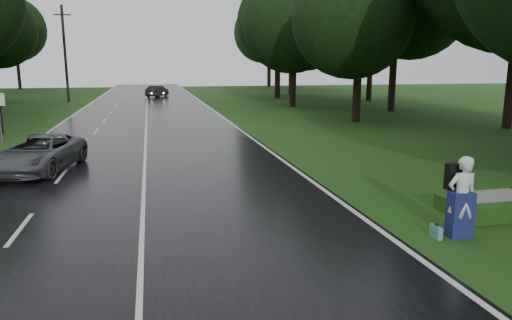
{
  "coord_description": "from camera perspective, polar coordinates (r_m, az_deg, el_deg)",
  "views": [
    {
      "loc": [
        0.34,
        -10.33,
        4.11
      ],
      "look_at": [
        3.56,
        4.13,
        1.1
      ],
      "focal_mm": 33.2,
      "sensor_mm": 36.0,
      "label": 1
    }
  ],
  "objects": [
    {
      "name": "suitcase",
      "position": [
        12.31,
        20.87,
        -8.08
      ],
      "size": [
        0.15,
        0.43,
        0.3
      ],
      "primitive_type": "cube",
      "rotation": [
        0.0,
        0.0,
        6.21
      ],
      "color": "teal",
      "rests_on": "ground"
    },
    {
      "name": "grey_car",
      "position": [
        20.11,
        -24.72,
        0.75
      ],
      "size": [
        3.32,
        5.36,
        1.38
      ],
      "primitive_type": "imported",
      "rotation": [
        0.0,
        0.0,
        6.07
      ],
      "color": "#505155",
      "rests_on": "road"
    },
    {
      "name": "lane_center",
      "position": [
        30.6,
        -13.12,
        3.55
      ],
      "size": [
        0.12,
        140.0,
        0.01
      ],
      "primitive_type": "cube",
      "color": "silver",
      "rests_on": "road"
    },
    {
      "name": "utility_pole_far",
      "position": [
        56.88,
        -21.62,
        6.55
      ],
      "size": [
        1.8,
        0.28,
        10.34
      ],
      "primitive_type": null,
      "color": "black",
      "rests_on": "ground"
    },
    {
      "name": "tree_right_e",
      "position": [
        46.94,
        4.41,
        6.43
      ],
      "size": [
        8.41,
        8.41,
        13.14
      ],
      "primitive_type": null,
      "color": "black",
      "rests_on": "ground"
    },
    {
      "name": "tree_right_f",
      "position": [
        58.53,
        2.58,
        7.45
      ],
      "size": [
        9.77,
        9.77,
        15.26
      ],
      "primitive_type": null,
      "color": "black",
      "rests_on": "ground"
    },
    {
      "name": "road_sign_b",
      "position": [
        27.69,
        -28.22,
        1.58
      ],
      "size": [
        0.64,
        0.1,
        2.67
      ],
      "primitive_type": null,
      "color": "white",
      "rests_on": "ground"
    },
    {
      "name": "road",
      "position": [
        30.6,
        -13.11,
        3.51
      ],
      "size": [
        12.0,
        140.0,
        0.04
      ],
      "primitive_type": "cube",
      "color": "black",
      "rests_on": "ground"
    },
    {
      "name": "far_car",
      "position": [
        61.2,
        -11.81,
        8.11
      ],
      "size": [
        3.02,
        4.6,
        1.43
      ],
      "primitive_type": "imported",
      "rotation": [
        0.0,
        0.0,
        2.76
      ],
      "color": "black",
      "rests_on": "road"
    },
    {
      "name": "tree_right_d",
      "position": [
        35.32,
        11.92,
        4.56
      ],
      "size": [
        7.86,
        7.86,
        12.28
      ],
      "primitive_type": null,
      "color": "black",
      "rests_on": "ground"
    },
    {
      "name": "hitchhiker",
      "position": [
        12.37,
        23.45,
        -4.41
      ],
      "size": [
        0.74,
        0.67,
        1.99
      ],
      "color": "silver",
      "rests_on": "ground"
    },
    {
      "name": "utility_pole_mid",
      "position": [
        32.4,
        -28.32,
        2.82
      ],
      "size": [
        1.8,
        0.28,
        9.29
      ],
      "primitive_type": null,
      "color": "black",
      "rests_on": "ground"
    },
    {
      "name": "culvert",
      "position": [
        14.72,
        25.92,
        -5.92
      ],
      "size": [
        1.41,
        0.71,
        0.71
      ],
      "primitive_type": "cylinder",
      "rotation": [
        0.0,
        1.57,
        0.0
      ],
      "color": "slate",
      "rests_on": "ground"
    },
    {
      "name": "ground",
      "position": [
        11.12,
        -13.63,
        -10.55
      ],
      "size": [
        160.0,
        160.0,
        0.0
      ],
      "primitive_type": "plane",
      "color": "#204715",
      "rests_on": "ground"
    }
  ]
}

